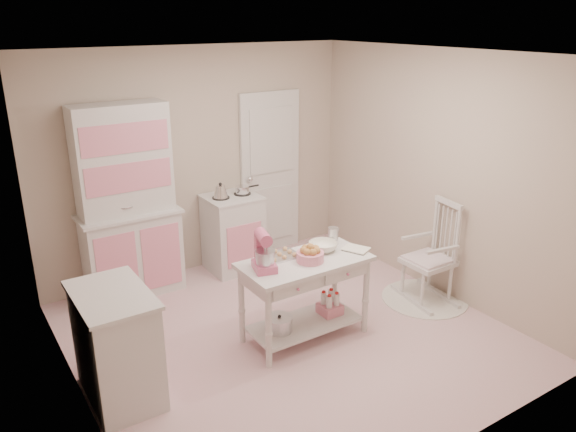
% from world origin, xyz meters
% --- Properties ---
extents(room_shell, '(3.84, 3.84, 2.62)m').
position_xyz_m(room_shell, '(0.00, 0.00, 1.65)').
color(room_shell, '#CB7F88').
rests_on(room_shell, ground).
extents(door, '(0.82, 0.05, 2.04)m').
position_xyz_m(door, '(0.95, 1.87, 1.02)').
color(door, silver).
rests_on(door, ground).
extents(hutch, '(1.06, 0.50, 2.08)m').
position_xyz_m(hutch, '(-0.93, 1.66, 1.04)').
color(hutch, silver).
rests_on(hutch, ground).
extents(stove, '(0.62, 0.57, 0.92)m').
position_xyz_m(stove, '(0.27, 1.61, 0.46)').
color(stove, silver).
rests_on(stove, ground).
extents(base_cabinet, '(0.54, 0.84, 0.92)m').
position_xyz_m(base_cabinet, '(-1.63, -0.04, 0.46)').
color(base_cabinet, silver).
rests_on(base_cabinet, ground).
extents(lace_rug, '(0.92, 0.92, 0.01)m').
position_xyz_m(lace_rug, '(1.62, -0.22, 0.01)').
color(lace_rug, white).
rests_on(lace_rug, ground).
extents(rocking_chair, '(0.58, 0.78, 1.10)m').
position_xyz_m(rocking_chair, '(1.62, -0.22, 0.55)').
color(rocking_chair, silver).
rests_on(rocking_chair, ground).
extents(work_table, '(1.20, 0.60, 0.80)m').
position_xyz_m(work_table, '(0.10, -0.12, 0.40)').
color(work_table, silver).
rests_on(work_table, ground).
extents(stand_mixer, '(0.27, 0.32, 0.34)m').
position_xyz_m(stand_mixer, '(-0.32, -0.10, 0.97)').
color(stand_mixer, '#D25881').
rests_on(stand_mixer, work_table).
extents(cookie_tray, '(0.34, 0.24, 0.02)m').
position_xyz_m(cookie_tray, '(-0.05, 0.06, 0.81)').
color(cookie_tray, silver).
rests_on(cookie_tray, work_table).
extents(bread_basket, '(0.25, 0.25, 0.09)m').
position_xyz_m(bread_basket, '(0.12, -0.17, 0.85)').
color(bread_basket, pink).
rests_on(bread_basket, work_table).
extents(mixing_bowl, '(0.27, 0.27, 0.09)m').
position_xyz_m(mixing_bowl, '(0.36, -0.04, 0.84)').
color(mixing_bowl, white).
rests_on(mixing_bowl, work_table).
extents(metal_pitcher, '(0.10, 0.10, 0.17)m').
position_xyz_m(metal_pitcher, '(0.54, 0.04, 0.89)').
color(metal_pitcher, silver).
rests_on(metal_pitcher, work_table).
extents(recipe_book, '(0.26, 0.29, 0.02)m').
position_xyz_m(recipe_book, '(0.55, -0.24, 0.81)').
color(recipe_book, white).
rests_on(recipe_book, work_table).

